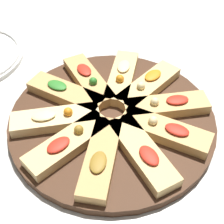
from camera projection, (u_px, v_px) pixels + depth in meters
The scene contains 12 objects.
ground_plane at pixel (112, 122), 0.61m from camera, with size 3.00×3.00×0.00m, color beige.
serving_board at pixel (112, 119), 0.60m from camera, with size 0.39×0.39×0.02m, color #422819.
focaccia_slice_0 at pixel (147, 84), 0.64m from camera, with size 0.06×0.16×0.03m.
focaccia_slice_1 at pixel (122, 77), 0.66m from camera, with size 0.13×0.16×0.03m.
focaccia_slice_2 at pixel (88, 80), 0.65m from camera, with size 0.17×0.09×0.03m.
focaccia_slice_3 at pixel (66, 93), 0.63m from camera, with size 0.17×0.09×0.03m.
focaccia_slice_4 at pixel (55, 119), 0.58m from camera, with size 0.13×0.16×0.03m.
focaccia_slice_5 at pixel (68, 142), 0.54m from camera, with size 0.05×0.16×0.03m.
focaccia_slice_6 at pixel (101, 157), 0.52m from camera, with size 0.13×0.16×0.03m.
focaccia_slice_7 at pixel (142, 152), 0.52m from camera, with size 0.17×0.09×0.03m.
focaccia_slice_8 at pixel (165, 131), 0.56m from camera, with size 0.17×0.10×0.03m.
focaccia_slice_9 at pixel (166, 106), 0.60m from camera, with size 0.14×0.16×0.03m.
Camera 1 is at (0.29, -0.29, 0.45)m, focal length 50.00 mm.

